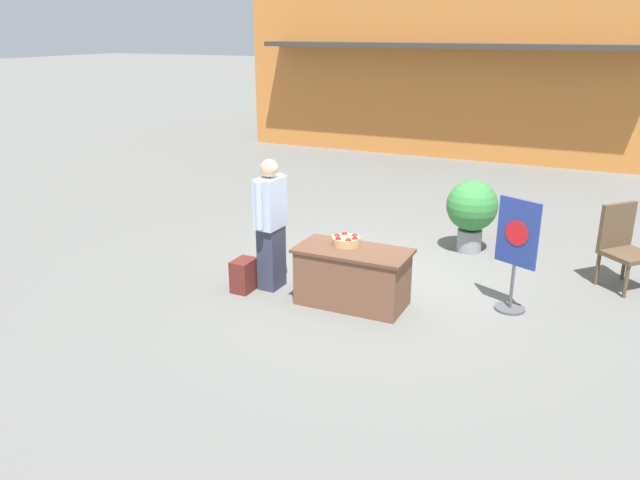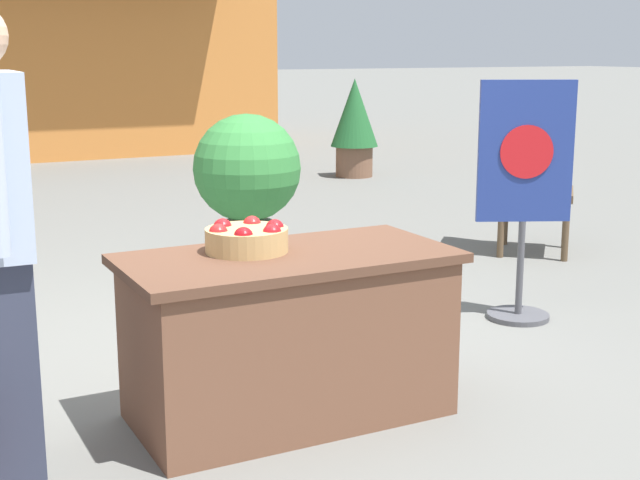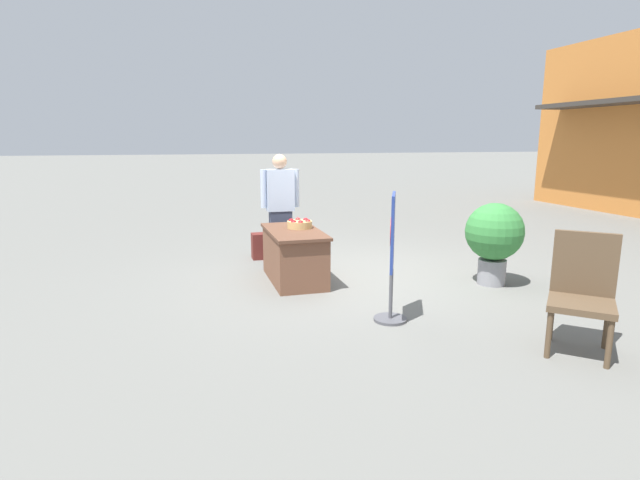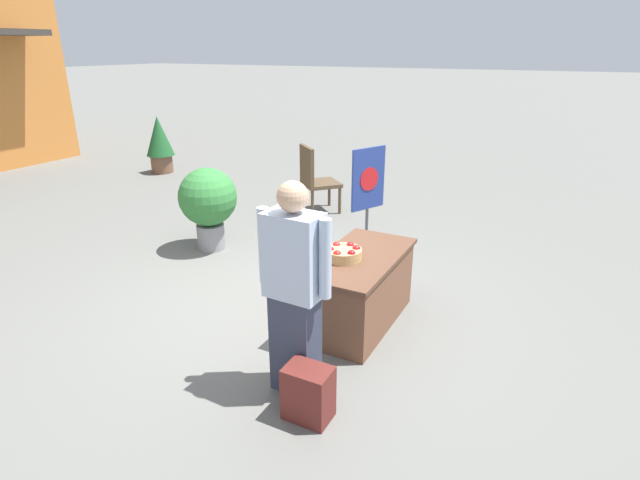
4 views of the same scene
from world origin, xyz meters
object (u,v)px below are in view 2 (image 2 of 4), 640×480
Objects in this scene: apple_basket at (247,238)px; poster_board at (524,193)px; potted_plant_near_right at (247,175)px; display_table at (289,335)px; patio_chair at (521,176)px; potted_plant_far_right at (354,123)px.

poster_board reaches higher than apple_basket.
apple_basket is 2.63m from potted_plant_near_right.
poster_board is at bearing 20.12° from display_table.
poster_board is at bearing 15.79° from apple_basket.
display_table is 1.95m from poster_board.
patio_chair is (1.15, 1.39, -0.15)m from poster_board.
poster_board reaches higher than potted_plant_near_right.
patio_chair is 0.99× the size of potted_plant_near_right.
poster_board reaches higher than display_table.
potted_plant_near_right is (0.88, 2.53, 0.31)m from display_table.
poster_board is 5.99m from potted_plant_far_right.
apple_basket is 3.64m from patio_chair.
potted_plant_far_right is (0.92, 4.23, 0.06)m from patio_chair.
potted_plant_far_right reaches higher than display_table.
potted_plant_far_right reaches higher than apple_basket.
display_table is at bearing -38.90° from apple_basket.
display_table is 1.00× the size of poster_board.
potted_plant_far_right is at bearing 58.40° from display_table.
poster_board reaches higher than patio_chair.
potted_plant_near_right reaches higher than display_table.
display_table is 2.70m from potted_plant_near_right.
potted_plant_near_right is at bearing 70.93° from display_table.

